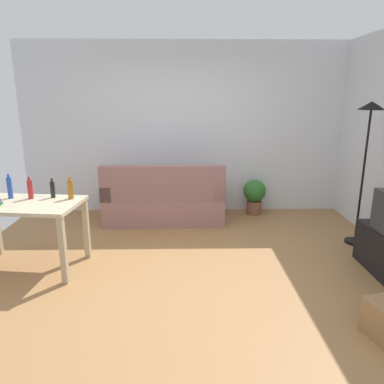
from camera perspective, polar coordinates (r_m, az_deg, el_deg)
The scene contains 10 objects.
ground_plane at distance 4.15m, azimuth -1.28°, elevation -12.00°, with size 5.20×4.40×0.02m, color #9E7042.
wall_rear at distance 5.92m, azimuth -1.29°, elevation 9.91°, with size 5.20×0.10×2.70m, color silver.
couch at distance 5.53m, azimuth -4.40°, elevation -1.53°, with size 1.79×0.84×0.92m.
torchiere_lamp at distance 4.94m, azimuth 26.05°, elevation 8.12°, with size 0.32×0.32×1.81m.
desk at distance 4.33m, azimuth -25.05°, elevation -2.90°, with size 1.27×0.83×0.76m.
potted_plant at distance 5.92m, azimuth 9.83°, elevation -0.37°, with size 0.36×0.36×0.57m.
bottle_blue at distance 4.51m, azimuth -26.85°, elevation 0.64°, with size 0.05×0.05×0.28m.
bottle_red at distance 4.40m, azimuth -24.20°, elevation 0.43°, with size 0.06×0.06×0.25m.
bottle_dark at distance 4.35m, azimuth -21.16°, elevation 0.40°, with size 0.05×0.05×0.22m.
bottle_amber at distance 4.23m, azimuth -18.65°, elevation 0.44°, with size 0.06×0.06×0.25m.
Camera 1 is at (0.02, -3.70, 1.88)m, focal length 33.76 mm.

